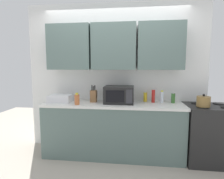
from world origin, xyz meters
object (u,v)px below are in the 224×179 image
object	(u,v)px
bottle_red_sauce	(153,96)
knife_block	(94,96)
bottle_green_oil	(173,98)
bottle_clear_tall	(162,97)
bottle_spice_jar	(77,99)
stove_range	(210,134)
bottle_yellow_mustard	(145,97)
kettle	(203,101)
microwave	(119,95)
dish_rack	(61,98)

from	to	relation	value
bottle_red_sauce	knife_block	bearing A→B (deg)	-175.40
bottle_green_oil	bottle_clear_tall	bearing A→B (deg)	-179.27
knife_block	bottle_spice_jar	world-z (taller)	knife_block
stove_range	bottle_yellow_mustard	bearing A→B (deg)	167.57
bottle_clear_tall	bottle_green_oil	xyz separation A→B (m)	(0.18, 0.00, -0.01)
stove_range	bottle_yellow_mustard	xyz separation A→B (m)	(-1.00, 0.22, 0.53)
kettle	knife_block	distance (m)	1.72
knife_block	bottle_clear_tall	world-z (taller)	knife_block
microwave	bottle_clear_tall	world-z (taller)	microwave
dish_rack	bottle_green_oil	distance (m)	1.89
stove_range	dish_rack	distance (m)	2.49
dish_rack	microwave	bearing A→B (deg)	0.90
bottle_spice_jar	bottle_green_oil	xyz separation A→B (m)	(1.54, 0.33, -0.00)
bottle_clear_tall	knife_block	bearing A→B (deg)	-176.18
kettle	microwave	world-z (taller)	microwave
knife_block	bottle_red_sauce	bearing A→B (deg)	4.60
kettle	microwave	size ratio (longest dim) A/B	0.40
bottle_clear_tall	bottle_spice_jar	world-z (taller)	bottle_clear_tall
dish_rack	bottle_clear_tall	bearing A→B (deg)	4.47
knife_block	bottle_yellow_mustard	xyz separation A→B (m)	(0.88, 0.14, -0.02)
stove_range	bottle_yellow_mustard	size ratio (longest dim) A/B	5.05
bottle_yellow_mustard	microwave	bearing A→B (deg)	-157.11
kettle	dish_rack	size ratio (longest dim) A/B	0.51
microwave	dish_rack	world-z (taller)	microwave
knife_block	kettle	bearing A→B (deg)	-7.24
microwave	knife_block	size ratio (longest dim) A/B	1.66
dish_rack	bottle_green_oil	bearing A→B (deg)	4.11
bottle_green_oil	knife_block	bearing A→B (deg)	-176.61
dish_rack	kettle	bearing A→B (deg)	-4.04
stove_range	bottle_clear_tall	world-z (taller)	bottle_clear_tall
bottle_clear_tall	microwave	bearing A→B (deg)	-170.58
bottle_spice_jar	bottle_yellow_mustard	world-z (taller)	bottle_spice_jar
kettle	bottle_red_sauce	size ratio (longest dim) A/B	0.81
stove_range	bottle_green_oil	world-z (taller)	bottle_green_oil
stove_range	kettle	xyz separation A→B (m)	(-0.17, -0.14, 0.54)
dish_rack	bottle_spice_jar	world-z (taller)	bottle_spice_jar
kettle	bottle_clear_tall	bearing A→B (deg)	152.45
dish_rack	bottle_red_sauce	size ratio (longest dim) A/B	1.58
bottle_clear_tall	dish_rack	bearing A→B (deg)	-175.53
microwave	dish_rack	bearing A→B (deg)	-179.10
bottle_spice_jar	bottle_green_oil	world-z (taller)	bottle_spice_jar
kettle	bottle_clear_tall	size ratio (longest dim) A/B	0.94
kettle	bottle_green_oil	world-z (taller)	kettle
microwave	bottle_clear_tall	bearing A→B (deg)	9.42
stove_range	dish_rack	world-z (taller)	dish_rack
bottle_green_oil	microwave	bearing A→B (deg)	-172.34
dish_rack	bottle_green_oil	size ratio (longest dim) A/B	2.07
kettle	bottle_yellow_mustard	xyz separation A→B (m)	(-0.83, 0.36, -0.00)
kettle	knife_block	bearing A→B (deg)	172.76
microwave	bottle_yellow_mustard	size ratio (longest dim) A/B	2.66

